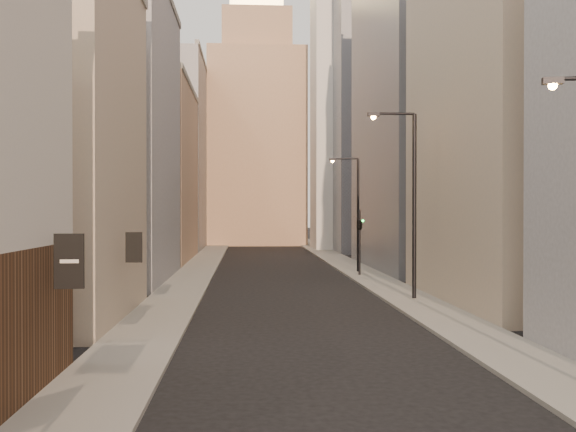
# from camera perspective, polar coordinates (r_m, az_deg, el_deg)

# --- Properties ---
(sidewalk_left) EXTENTS (3.00, 140.00, 0.15)m
(sidewalk_left) POSITION_cam_1_polar(r_m,az_deg,el_deg) (59.03, -7.59, -4.26)
(sidewalk_left) COLOR gray
(sidewalk_left) RESTS_ON ground
(sidewalk_right) EXTENTS (3.00, 140.00, 0.15)m
(sidewalk_right) POSITION_cam_1_polar(r_m,az_deg,el_deg) (59.57, 5.02, -4.22)
(sidewalk_right) COLOR gray
(sidewalk_right) RESTS_ON ground
(left_bldg_beige) EXTENTS (8.00, 12.00, 16.00)m
(left_bldg_beige) POSITION_cam_1_polar(r_m,az_deg,el_deg) (31.32, -21.47, 6.01)
(left_bldg_beige) COLOR tan
(left_bldg_beige) RESTS_ON ground
(left_bldg_grey) EXTENTS (8.00, 16.00, 20.00)m
(left_bldg_grey) POSITION_cam_1_polar(r_m,az_deg,el_deg) (46.94, -15.46, 6.63)
(left_bldg_grey) COLOR gray
(left_bldg_grey) RESTS_ON ground
(left_bldg_tan) EXTENTS (8.00, 18.00, 17.00)m
(left_bldg_tan) POSITION_cam_1_polar(r_m,az_deg,el_deg) (64.49, -12.19, 3.62)
(left_bldg_tan) COLOR tan
(left_bldg_tan) RESTS_ON ground
(left_bldg_wingrid) EXTENTS (8.00, 20.00, 24.00)m
(left_bldg_wingrid) POSITION_cam_1_polar(r_m,az_deg,el_deg) (84.52, -10.18, 5.26)
(left_bldg_wingrid) COLOR gray
(left_bldg_wingrid) RESTS_ON ground
(right_bldg_beige) EXTENTS (8.00, 16.00, 20.00)m
(right_bldg_beige) POSITION_cam_1_polar(r_m,az_deg,el_deg) (37.01, 19.61, 8.27)
(right_bldg_beige) COLOR tan
(right_bldg_beige) RESTS_ON ground
(right_bldg_wingrid) EXTENTS (8.00, 20.00, 26.00)m
(right_bldg_wingrid) POSITION_cam_1_polar(r_m,az_deg,el_deg) (56.18, 11.43, 8.70)
(right_bldg_wingrid) COLOR gray
(right_bldg_wingrid) RESTS_ON ground
(highrise) EXTENTS (21.00, 23.00, 51.20)m
(highrise) POSITION_cam_1_polar(r_m,az_deg,el_deg) (86.72, 10.41, 14.29)
(highrise) COLOR gray
(highrise) RESTS_ON ground
(clock_tower) EXTENTS (14.00, 14.00, 44.90)m
(clock_tower) POSITION_cam_1_polar(r_m,az_deg,el_deg) (96.53, -2.80, 8.04)
(clock_tower) COLOR tan
(clock_tower) RESTS_ON ground
(white_tower) EXTENTS (8.00, 8.00, 41.50)m
(white_tower) POSITION_cam_1_polar(r_m,az_deg,el_deg) (83.75, 5.01, 9.87)
(white_tower) COLOR silver
(white_tower) RESTS_ON ground
(streetlamp_mid) EXTENTS (2.71, 0.27, 10.35)m
(streetlamp_mid) POSITION_cam_1_polar(r_m,az_deg,el_deg) (35.81, 10.75, 1.98)
(streetlamp_mid) COLOR black
(streetlamp_mid) RESTS_ON ground
(streetlamp_far) EXTENTS (2.39, 0.47, 9.13)m
(streetlamp_far) POSITION_cam_1_polar(r_m,az_deg,el_deg) (50.93, 5.98, 0.77)
(streetlamp_far) COLOR black
(streetlamp_far) RESTS_ON ground
(traffic_light_right) EXTENTS (0.74, 0.74, 5.00)m
(traffic_light_right) POSITION_cam_1_polar(r_m,az_deg,el_deg) (48.19, 6.38, -0.82)
(traffic_light_right) COLOR black
(traffic_light_right) RESTS_ON ground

